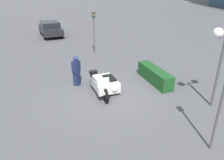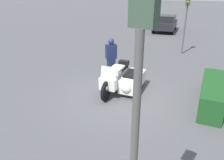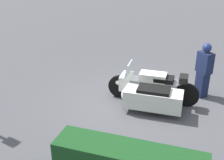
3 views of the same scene
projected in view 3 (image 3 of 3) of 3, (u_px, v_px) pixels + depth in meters
ground_plane at (136, 105)px, 8.27m from camera, size 160.00×160.00×0.00m
police_motorcycle at (149, 91)px, 8.02m from camera, size 2.71×1.25×1.18m
officer_rider at (204, 69)px, 8.46m from camera, size 0.53×0.53×1.71m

